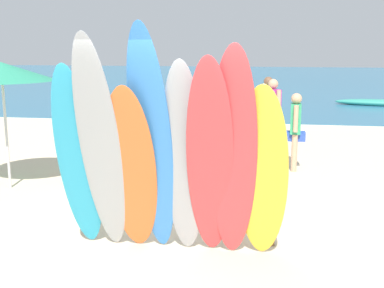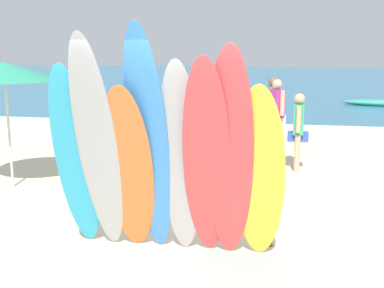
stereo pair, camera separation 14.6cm
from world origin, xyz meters
name	(u,v)px [view 1 (the left image)]	position (x,y,z in m)	size (l,w,h in m)	color
ground	(241,106)	(0.00, 14.00, 0.00)	(60.00, 60.00, 0.00)	beige
ocean_water	(253,79)	(0.00, 29.58, 0.01)	(60.00, 40.00, 0.02)	teal
surfboard_rack	(177,203)	(0.00, 0.00, 0.48)	(2.51, 0.07, 0.62)	brown
surfboard_teal_0	(78,160)	(-1.05, -0.58, 1.14)	(0.49, 0.07, 2.38)	#289EC6
surfboard_grey_1	(101,149)	(-0.74, -0.68, 1.30)	(0.47, 0.07, 2.72)	#999EA3
surfboard_orange_2	(132,172)	(-0.42, -0.57, 1.03)	(0.58, 0.06, 2.15)	orange
surfboard_blue_3	(152,145)	(-0.18, -0.58, 1.35)	(0.48, 0.08, 2.78)	#337AD1
surfboard_grey_4	(184,161)	(0.18, -0.52, 1.16)	(0.48, 0.08, 2.37)	#999EA3
surfboard_red_5	(210,162)	(0.49, -0.60, 1.18)	(0.53, 0.08, 2.47)	#D13D42
surfboard_red_6	(233,157)	(0.74, -0.59, 1.24)	(0.52, 0.07, 2.56)	#D13D42
surfboard_yellow_7	(262,174)	(1.06, -0.48, 1.03)	(0.58, 0.08, 2.11)	yellow
beachgoer_strolling	(295,126)	(1.64, 3.86, 0.88)	(0.40, 0.58, 1.53)	tan
beachgoer_by_water	(208,124)	(-0.05, 3.45, 0.94)	(0.59, 0.34, 1.64)	beige
beachgoer_near_rack	(268,105)	(1.09, 6.39, 0.97)	(0.44, 0.57, 1.68)	brown
beachgoer_photographing	(272,110)	(1.20, 5.53, 0.97)	(0.44, 0.57, 1.68)	tan
beach_chair_red	(97,156)	(-2.03, 2.67, 0.42)	(0.60, 0.80, 0.79)	#B7B7BC
beach_umbrella	(2,72)	(-3.30, 1.80, 2.01)	(1.77, 1.77, 2.17)	silver
distant_boat	(382,103)	(5.64, 14.79, 0.13)	(3.69, 1.35, 0.29)	teal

